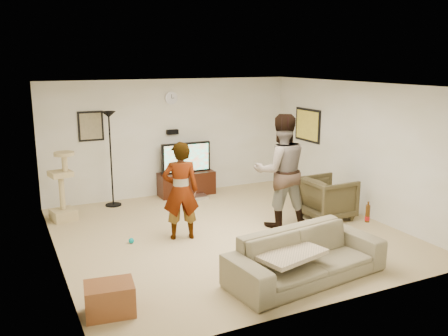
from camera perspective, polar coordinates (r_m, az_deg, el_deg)
name	(u,v)px	position (r m, az deg, el deg)	size (l,w,h in m)	color
floor	(227,233)	(8.27, 0.37, -7.78)	(5.50, 5.50, 0.02)	tan
ceiling	(227,84)	(7.75, 0.40, 9.94)	(5.50, 5.50, 0.02)	white
wall_back	(172,138)	(10.41, -6.27, 3.64)	(5.50, 0.04, 2.50)	beige
wall_front	(332,206)	(5.65, 12.73, -4.48)	(5.50, 0.04, 2.50)	beige
wall_left	(53,179)	(7.18, -19.77, -1.23)	(0.04, 5.50, 2.50)	beige
wall_right	(357,148)	(9.42, 15.61, 2.27)	(0.04, 5.50, 2.50)	beige
wall_clock	(171,98)	(10.28, -6.33, 8.29)	(0.26, 0.26, 0.04)	white
wall_speaker	(172,132)	(10.34, -6.17, 4.30)	(0.25, 0.10, 0.10)	black
picture_back	(91,126)	(9.92, -15.61, 4.83)	(0.42, 0.03, 0.52)	#7B7357
picture_right	(308,125)	(10.61, 9.94, 5.06)	(0.03, 0.78, 0.62)	gold
tv_stand	(186,183)	(10.47, -4.50, -1.85)	(1.22, 0.45, 0.51)	black
console_box	(198,197)	(10.21, -3.14, -3.48)	(0.40, 0.30, 0.07)	silver
tv	(186,158)	(10.34, -4.55, 1.25)	(1.09, 0.08, 0.65)	black
tv_screen	(187,158)	(10.30, -4.46, 1.20)	(1.01, 0.01, 0.57)	#2CEEC0
floor_lamp	(111,159)	(9.77, -13.33, 1.00)	(0.32, 0.32, 1.91)	black
cat_tree	(61,186)	(9.20, -18.83, -2.06)	(0.41, 0.41, 1.29)	tan
person_left	(181,191)	(7.81, -5.19, -2.72)	(0.59, 0.39, 1.63)	#A3A3A3
person_right	(281,171)	(8.39, 6.80, -0.36)	(0.97, 0.76, 2.00)	#244E88
sofa	(306,256)	(6.61, 9.77, -10.30)	(2.23, 0.87, 0.65)	#787056
throw_blanket	(286,252)	(6.39, 7.41, -9.92)	(0.90, 0.70, 0.06)	beige
beer_bottle	(368,214)	(7.07, 16.76, -5.22)	(0.06, 0.06, 0.25)	#4F2C0A
armchair	(327,198)	(9.09, 12.23, -3.50)	(0.83, 0.85, 0.78)	#403923
side_table	(110,299)	(5.90, -13.48, -14.94)	(0.56, 0.42, 0.37)	brown
toy_ball	(131,241)	(7.94, -11.00, -8.51)	(0.09, 0.09, 0.09)	#0297A1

